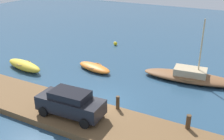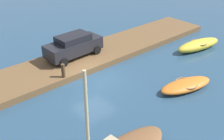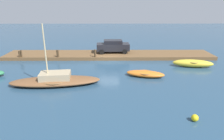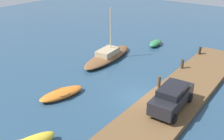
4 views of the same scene
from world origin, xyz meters
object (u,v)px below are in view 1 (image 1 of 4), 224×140
at_px(rowboat_yellow, 24,65).
at_px(mooring_post_mid_west, 188,122).
at_px(parked_car, 70,103).
at_px(rowboat_orange, 94,67).
at_px(sailboat_brown, 190,76).
at_px(marker_buoy, 115,44).
at_px(mooring_post_west, 118,103).

bearing_deg(rowboat_yellow, mooring_post_mid_west, -0.17).
bearing_deg(parked_car, mooring_post_mid_west, 14.34).
distance_m(rowboat_orange, mooring_post_mid_west, 11.48).
height_order(rowboat_yellow, parked_car, parked_car).
bearing_deg(sailboat_brown, rowboat_orange, -172.91).
xyz_separation_m(rowboat_orange, parked_car, (3.10, -7.77, 1.02)).
height_order(rowboat_yellow, marker_buoy, rowboat_yellow).
distance_m(sailboat_brown, mooring_post_west, 8.14).
relative_size(rowboat_orange, marker_buoy, 8.80).
height_order(sailboat_brown, mooring_post_west, sailboat_brown).
xyz_separation_m(sailboat_brown, parked_car, (-5.22, -9.67, 0.89)).
distance_m(rowboat_orange, marker_buoy, 7.83).
height_order(mooring_post_mid_west, marker_buoy, mooring_post_mid_west).
distance_m(rowboat_yellow, sailboat_brown, 14.95).
bearing_deg(mooring_post_west, sailboat_brown, 68.50).
height_order(rowboat_orange, marker_buoy, rowboat_orange).
height_order(rowboat_orange, parked_car, parked_car).
bearing_deg(parked_car, sailboat_brown, 58.92).
relative_size(rowboat_orange, mooring_post_mid_west, 4.40).
bearing_deg(rowboat_orange, parked_car, -54.34).
xyz_separation_m(mooring_post_west, parked_car, (-2.24, -2.11, 0.43)).
xyz_separation_m(rowboat_orange, mooring_post_mid_west, (9.97, -5.66, 0.57)).
relative_size(rowboat_orange, parked_car, 0.89).
xyz_separation_m(rowboat_yellow, mooring_post_west, (11.16, -2.71, 0.46)).
bearing_deg(rowboat_orange, sailboat_brown, 26.79).
distance_m(parked_car, marker_buoy, 16.19).
relative_size(rowboat_yellow, marker_buoy, 10.21).
bearing_deg(marker_buoy, parked_car, -72.31).
height_order(rowboat_orange, sailboat_brown, sailboat_brown).
bearing_deg(marker_buoy, mooring_post_mid_west, -48.43).
xyz_separation_m(mooring_post_west, mooring_post_mid_west, (4.63, 0.00, -0.02)).
height_order(sailboat_brown, parked_car, sailboat_brown).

